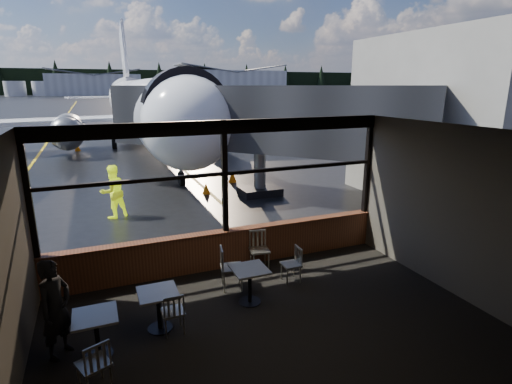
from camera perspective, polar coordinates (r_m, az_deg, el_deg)
ground_plane at (r=128.56m, az=-21.49°, el=12.07°), size 520.00×520.00×0.00m
carpet_floor at (r=7.41m, az=3.46°, el=-19.81°), size 8.00×6.00×0.01m
ceiling at (r=6.13m, az=3.97°, el=8.07°), size 8.00×6.00×0.04m
wall_right at (r=8.98m, az=27.37°, el=-2.81°), size 0.04×6.00×3.50m
wall_back at (r=4.41m, az=22.11°, el=-20.55°), size 8.00×0.04×3.50m
window_sill at (r=9.65m, az=-4.28°, el=-8.15°), size 8.00×0.28×0.90m
window_header at (r=8.92m, az=-4.65°, el=9.24°), size 8.00×0.18×0.30m
mullion_left at (r=8.80m, az=-29.80°, el=-0.41°), size 0.12×0.12×2.60m
mullion_centre at (r=9.11m, az=-4.49°, el=2.03°), size 0.12×0.12×2.60m
mullion_right at (r=10.94m, az=15.64°, el=3.71°), size 0.12×0.12×2.60m
window_transom at (r=9.09m, az=-4.51°, el=2.64°), size 8.00×0.10×0.08m
airliner at (r=28.60m, az=-15.85°, el=16.38°), size 28.64×34.28×10.42m
jet_bridge at (r=15.41m, az=2.04°, el=8.49°), size 9.36×11.44×4.99m
cafe_table_near at (r=8.16m, az=-0.91°, el=-13.23°), size 0.68×0.68×0.75m
cafe_table_mid at (r=7.58m, az=-13.69°, el=-16.12°), size 0.68×0.68×0.74m
cafe_table_left at (r=7.23m, az=-21.75°, el=-18.50°), size 0.67×0.67×0.74m
chair_near_e at (r=8.98m, az=5.02°, el=-10.32°), size 0.45×0.45×0.81m
chair_near_w at (r=8.65m, az=-3.49°, el=-10.78°), size 0.61×0.61×0.96m
chair_near_n at (r=9.52m, az=0.51°, el=-8.38°), size 0.57×0.57×0.92m
chair_mid_s at (r=7.42m, az=-11.82°, el=-16.44°), size 0.44×0.44×0.81m
chair_left_s at (r=6.55m, az=-22.19°, el=-21.85°), size 0.61×0.61×0.85m
passenger at (r=7.26m, az=-26.70°, el=-14.70°), size 0.69×0.72×1.66m
ground_crew at (r=13.85m, az=-19.78°, el=0.04°), size 1.06×0.97×1.75m
cone_nose at (r=16.21m, az=-7.14°, el=0.53°), size 0.32×0.32×0.44m
cone_wing at (r=29.33m, az=-24.16°, el=5.88°), size 0.38×0.38×0.52m
terminal_annex at (r=16.81m, az=27.26°, el=9.13°), size 5.00×7.00×6.00m
hangar_mid at (r=193.48m, az=-22.11°, el=14.14°), size 38.00×15.00×10.00m
hangar_right at (r=196.73m, az=-3.75°, el=15.45°), size 50.00×20.00×12.00m
fuel_tank_a at (r=192.42m, az=-31.18°, el=12.51°), size 8.00×8.00×6.00m
fuel_tank_b at (r=191.25m, az=-28.16°, el=12.89°), size 8.00×8.00×6.00m
fuel_tank_c at (r=190.61m, az=-25.11°, el=13.23°), size 8.00×8.00×6.00m
treeline at (r=218.49m, az=-22.22°, el=14.36°), size 360.00×3.00×12.00m
cone_extra at (r=18.06m, az=-3.39°, el=2.25°), size 0.38×0.38×0.53m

